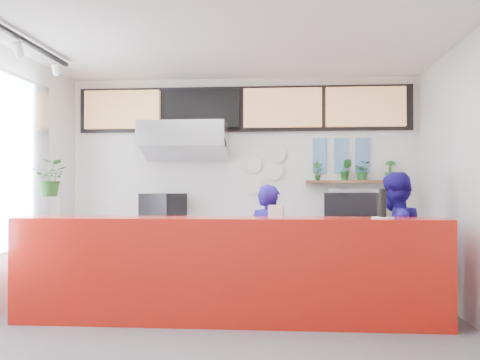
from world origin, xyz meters
The scene contains 41 objects.
floor centered at (0.00, 0.00, 0.00)m, with size 5.00×5.00×0.00m, color slate.
ceiling centered at (0.00, 0.00, 3.00)m, with size 5.00×5.00×0.00m, color silver.
wall_back centered at (0.00, 2.50, 1.50)m, with size 5.00×5.00×0.00m, color white.
service_counter centered at (0.00, 0.40, 0.55)m, with size 4.50×0.60×1.10m, color red.
cream_band centered at (0.00, 2.49, 2.60)m, with size 5.00×0.02×0.80m, color beige.
prep_bench centered at (-0.80, 2.20, 0.45)m, with size 1.80×0.60×0.90m, color #B2B5BA.
panini_oven centered at (-1.11, 2.20, 1.12)m, with size 0.48×0.48×0.44m, color black.
extraction_hood centered at (-0.80, 2.15, 2.15)m, with size 1.20×0.70×0.35m, color #B2B5BA.
hood_lip centered at (-0.80, 2.15, 1.95)m, with size 1.20×0.70×0.08m, color #B2B5BA.
right_bench centered at (1.50, 2.20, 0.45)m, with size 1.80×0.60×0.90m, color #B2B5BA.
espresso_machine centered at (1.54, 2.20, 1.12)m, with size 0.70×0.50×0.45m, color black.
espresso_tray centered at (1.54, 2.20, 1.38)m, with size 0.57×0.39×0.05m, color #ADAEB4.
herb_shelf centered at (1.60, 2.40, 1.50)m, with size 1.40×0.18×0.04m, color brown.
menu_board_far_left centered at (-1.75, 2.38, 2.55)m, with size 1.10×0.10×0.55m, color tan.
menu_board_mid_left centered at (-0.59, 2.38, 2.55)m, with size 1.10×0.10×0.55m, color black.
menu_board_mid_right centered at (0.57, 2.38, 2.55)m, with size 1.10×0.10×0.55m, color tan.
menu_board_far_right centered at (1.73, 2.38, 2.55)m, with size 1.10×0.10×0.55m, color tan.
soffit centered at (0.00, 2.46, 2.55)m, with size 4.80×0.04×0.65m, color black.
window_frame centered at (-2.45, 0.30, 1.70)m, with size 0.03×2.30×2.00m, color #B2B5BA.
track_rail centered at (-2.10, 0.00, 2.94)m, with size 0.05×2.40×0.04m, color black.
dec_plate_a centered at (0.15, 2.47, 1.75)m, with size 0.24×0.24×0.03m, color silver.
dec_plate_b centered at (0.45, 2.47, 1.65)m, with size 0.24×0.24×0.03m, color silver.
dec_plate_c centered at (0.15, 2.47, 1.45)m, with size 0.24×0.24×0.03m, color silver.
dec_plate_d centered at (0.50, 2.47, 1.90)m, with size 0.24×0.24×0.03m, color silver.
photo_frame_a centered at (1.10, 2.48, 2.00)m, with size 0.20×0.02×0.25m, color #598CBF.
photo_frame_b centered at (1.40, 2.48, 2.00)m, with size 0.20×0.02×0.25m, color #598CBF.
photo_frame_c centered at (1.70, 2.48, 2.00)m, with size 0.20×0.02×0.25m, color #598CBF.
photo_frame_d centered at (1.10, 2.48, 1.75)m, with size 0.20×0.02×0.25m, color #598CBF.
photo_frame_e centered at (1.40, 2.48, 1.75)m, with size 0.20×0.02×0.25m, color #598CBF.
photo_frame_f centered at (1.70, 2.48, 1.75)m, with size 0.20×0.02×0.25m, color #598CBF.
staff_center centered at (0.41, 1.01, 0.73)m, with size 0.53×0.35×1.45m, color navy.
staff_right centered at (1.84, 1.00, 0.80)m, with size 0.77×0.60×1.59m, color navy.
herb_a centered at (1.06, 2.40, 1.66)m, with size 0.15×0.10×0.28m, color #226323.
herb_b centered at (1.46, 2.40, 1.67)m, with size 0.17×0.13×0.30m, color #226323.
herb_c centered at (1.69, 2.40, 1.65)m, with size 0.24×0.21×0.26m, color #226323.
herb_d centered at (2.07, 2.40, 1.66)m, with size 0.16×0.14×0.28m, color #226323.
glass_vase centered at (-1.91, 0.36, 1.21)m, with size 0.18×0.18×0.22m, color silver.
basil_vase centered at (-1.91, 0.36, 1.52)m, with size 0.36×0.31×0.39m, color #226323.
napkin_holder centered at (0.50, 0.35, 1.17)m, with size 0.15×0.10×0.13m, color silver.
white_plate centered at (1.58, 0.32, 1.11)m, with size 0.23×0.23×0.02m, color silver.
pepper_mill centered at (1.58, 0.32, 1.26)m, with size 0.07×0.07×0.29m, color black.
Camera 1 is at (0.57, -5.20, 1.41)m, focal length 40.00 mm.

